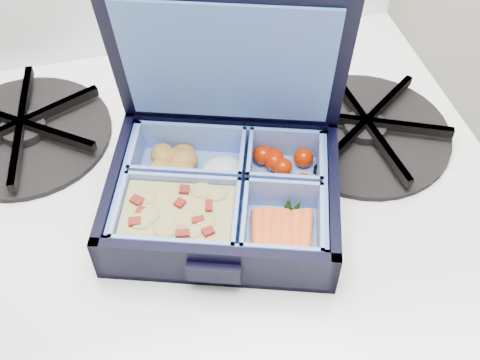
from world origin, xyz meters
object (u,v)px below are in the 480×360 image
object	(u,v)px
bento_box	(223,196)
fork	(282,102)
stove	(226,353)
burner_grate	(365,126)

from	to	relation	value
bento_box	fork	size ratio (longest dim) A/B	1.11
bento_box	stove	bearing A→B (deg)	102.00
stove	burner_grate	bearing A→B (deg)	6.54
stove	burner_grate	world-z (taller)	burner_grate
burner_grate	bento_box	bearing A→B (deg)	-158.99
bento_box	burner_grate	bearing A→B (deg)	39.66
bento_box	fork	distance (m)	0.17
bento_box	burner_grate	xyz separation A→B (m)	(0.17, 0.07, -0.01)
bento_box	burner_grate	size ratio (longest dim) A/B	1.13
burner_grate	fork	size ratio (longest dim) A/B	0.98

